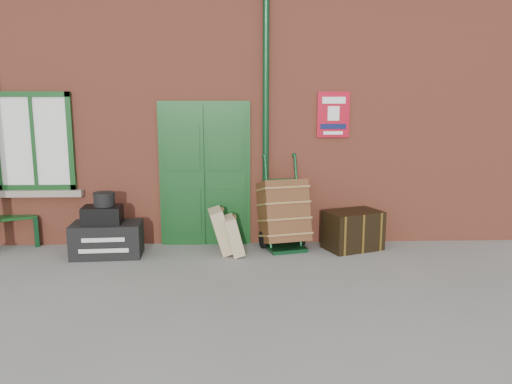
{
  "coord_description": "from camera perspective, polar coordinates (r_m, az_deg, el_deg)",
  "views": [
    {
      "loc": [
        0.22,
        -6.28,
        2.27
      ],
      "look_at": [
        0.47,
        0.6,
        1.0
      ],
      "focal_mm": 35.0,
      "sensor_mm": 36.0,
      "label": 1
    }
  ],
  "objects": [
    {
      "name": "ground",
      "position": [
        6.69,
        -3.9,
        -9.43
      ],
      "size": [
        80.0,
        80.0,
        0.0
      ],
      "primitive_type": "plane",
      "color": "gray",
      "rests_on": "ground"
    },
    {
      "name": "station_building",
      "position": [
        9.78,
        -3.43,
        9.8
      ],
      "size": [
        10.3,
        4.3,
        4.36
      ],
      "color": "#A94D36",
      "rests_on": "ground"
    },
    {
      "name": "houdini_trunk",
      "position": [
        7.7,
        -16.65,
        -5.21
      ],
      "size": [
        1.03,
        0.61,
        0.5
      ],
      "primitive_type": "cube",
      "rotation": [
        0.0,
        0.0,
        0.06
      ],
      "color": "black",
      "rests_on": "ground"
    },
    {
      "name": "strongbox",
      "position": [
        7.62,
        -17.16,
        -2.49
      ],
      "size": [
        0.57,
        0.43,
        0.25
      ],
      "primitive_type": "cube",
      "rotation": [
        0.0,
        0.0,
        0.06
      ],
      "color": "black",
      "rests_on": "houdini_trunk"
    },
    {
      "name": "hatbox",
      "position": [
        7.6,
        -16.97,
        -0.79
      ],
      "size": [
        0.32,
        0.32,
        0.2
      ],
      "primitive_type": "cylinder",
      "rotation": [
        0.0,
        0.0,
        0.06
      ],
      "color": "black",
      "rests_on": "strongbox"
    },
    {
      "name": "suitcase_back",
      "position": [
        7.5,
        -4.0,
        -4.44
      ],
      "size": [
        0.43,
        0.52,
        0.69
      ],
      "primitive_type": "cube",
      "rotation": [
        0.0,
        -0.28,
        0.14
      ],
      "color": "tan",
      "rests_on": "ground"
    },
    {
      "name": "suitcase_front",
      "position": [
        7.42,
        -2.63,
        -4.99
      ],
      "size": [
        0.36,
        0.47,
        0.59
      ],
      "primitive_type": "cube",
      "rotation": [
        0.0,
        -0.25,
        0.14
      ],
      "color": "tan",
      "rests_on": "ground"
    },
    {
      "name": "porter_trolley",
      "position": [
        7.73,
        3.16,
        -2.41
      ],
      "size": [
        0.84,
        0.88,
        1.42
      ],
      "rotation": [
        0.0,
        0.0,
        0.24
      ],
      "color": "#0D361A",
      "rests_on": "ground"
    },
    {
      "name": "dark_trunk",
      "position": [
        7.85,
        11.01,
        -4.29
      ],
      "size": [
        0.97,
        0.8,
        0.6
      ],
      "primitive_type": "cube",
      "rotation": [
        0.0,
        0.0,
        0.37
      ],
      "color": "black",
      "rests_on": "ground"
    }
  ]
}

